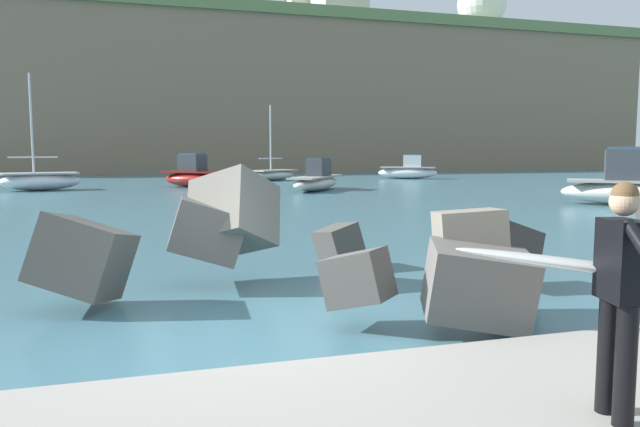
{
  "coord_description": "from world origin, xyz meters",
  "views": [
    {
      "loc": [
        -1.3,
        -7.2,
        2.23
      ],
      "look_at": [
        1.02,
        0.5,
        1.4
      ],
      "focal_mm": 33.65,
      "sensor_mm": 36.0,
      "label": 1
    }
  ],
  "objects_px": {
    "boat_near_left": "(40,180)",
    "station_building_central": "(339,5)",
    "radar_dome": "(482,10)",
    "station_building_west": "(312,19)",
    "boat_mid_right": "(408,171)",
    "boat_near_right": "(197,176)",
    "boat_mid_centre": "(639,187)",
    "boat_mid_left": "(317,180)",
    "boat_near_centre": "(274,174)",
    "surfer_with_board": "(608,279)"
  },
  "relations": [
    {
      "from": "boat_mid_centre",
      "to": "radar_dome",
      "type": "distance_m",
      "value": 74.18
    },
    {
      "from": "surfer_with_board",
      "to": "boat_mid_centre",
      "type": "height_order",
      "value": "boat_mid_centre"
    },
    {
      "from": "boat_mid_centre",
      "to": "station_building_west",
      "type": "relative_size",
      "value": 0.8
    },
    {
      "from": "boat_near_right",
      "to": "station_building_west",
      "type": "relative_size",
      "value": 0.66
    },
    {
      "from": "boat_mid_centre",
      "to": "radar_dome",
      "type": "height_order",
      "value": "radar_dome"
    },
    {
      "from": "boat_near_left",
      "to": "boat_mid_left",
      "type": "distance_m",
      "value": 16.02
    },
    {
      "from": "boat_near_left",
      "to": "station_building_central",
      "type": "xyz_separation_m",
      "value": [
        30.4,
        36.12,
        20.15
      ]
    },
    {
      "from": "boat_mid_left",
      "to": "station_building_west",
      "type": "xyz_separation_m",
      "value": [
        13.43,
        47.56,
        19.72
      ]
    },
    {
      "from": "station_building_central",
      "to": "boat_near_centre",
      "type": "bearing_deg",
      "value": -117.94
    },
    {
      "from": "radar_dome",
      "to": "station_building_west",
      "type": "xyz_separation_m",
      "value": [
        -27.7,
        -2.29,
        -3.59
      ]
    },
    {
      "from": "surfer_with_board",
      "to": "station_building_central",
      "type": "bearing_deg",
      "value": 72.97
    },
    {
      "from": "boat_mid_centre",
      "to": "station_building_central",
      "type": "relative_size",
      "value": 0.87
    },
    {
      "from": "boat_mid_left",
      "to": "station_building_west",
      "type": "bearing_deg",
      "value": 74.23
    },
    {
      "from": "radar_dome",
      "to": "station_building_central",
      "type": "relative_size",
      "value": 1.55
    },
    {
      "from": "boat_near_left",
      "to": "boat_near_centre",
      "type": "bearing_deg",
      "value": 27.84
    },
    {
      "from": "radar_dome",
      "to": "station_building_west",
      "type": "height_order",
      "value": "radar_dome"
    },
    {
      "from": "surfer_with_board",
      "to": "boat_mid_centre",
      "type": "relative_size",
      "value": 0.35
    },
    {
      "from": "boat_near_centre",
      "to": "station_building_central",
      "type": "bearing_deg",
      "value": 62.06
    },
    {
      "from": "boat_near_centre",
      "to": "boat_mid_centre",
      "type": "bearing_deg",
      "value": -69.59
    },
    {
      "from": "station_building_west",
      "to": "boat_mid_right",
      "type": "bearing_deg",
      "value": -93.07
    },
    {
      "from": "boat_mid_right",
      "to": "station_building_west",
      "type": "height_order",
      "value": "station_building_west"
    },
    {
      "from": "boat_mid_left",
      "to": "station_building_central",
      "type": "height_order",
      "value": "station_building_central"
    },
    {
      "from": "boat_near_right",
      "to": "radar_dome",
      "type": "height_order",
      "value": "radar_dome"
    },
    {
      "from": "radar_dome",
      "to": "boat_mid_centre",
      "type": "bearing_deg",
      "value": -116.21
    },
    {
      "from": "boat_near_right",
      "to": "boat_mid_centre",
      "type": "distance_m",
      "value": 24.83
    },
    {
      "from": "boat_mid_left",
      "to": "radar_dome",
      "type": "height_order",
      "value": "radar_dome"
    },
    {
      "from": "surfer_with_board",
      "to": "station_building_west",
      "type": "bearing_deg",
      "value": 75.53
    },
    {
      "from": "surfer_with_board",
      "to": "station_building_west",
      "type": "height_order",
      "value": "station_building_west"
    },
    {
      "from": "boat_mid_left",
      "to": "boat_mid_right",
      "type": "relative_size",
      "value": 1.2
    },
    {
      "from": "station_building_central",
      "to": "boat_near_left",
      "type": "bearing_deg",
      "value": -130.09
    },
    {
      "from": "surfer_with_board",
      "to": "boat_near_centre",
      "type": "bearing_deg",
      "value": 80.94
    },
    {
      "from": "radar_dome",
      "to": "station_building_west",
      "type": "distance_m",
      "value": 28.03
    },
    {
      "from": "boat_near_centre",
      "to": "boat_near_right",
      "type": "xyz_separation_m",
      "value": [
        -6.63,
        -7.53,
        0.22
      ]
    },
    {
      "from": "surfer_with_board",
      "to": "station_building_central",
      "type": "relative_size",
      "value": 0.31
    },
    {
      "from": "boat_near_left",
      "to": "station_building_central",
      "type": "distance_m",
      "value": 51.33
    },
    {
      "from": "surfer_with_board",
      "to": "boat_near_centre",
      "type": "height_order",
      "value": "boat_near_centre"
    },
    {
      "from": "surfer_with_board",
      "to": "boat_near_left",
      "type": "xyz_separation_m",
      "value": [
        -8.84,
        34.31,
        -0.7
      ]
    },
    {
      "from": "boat_near_centre",
      "to": "boat_near_right",
      "type": "bearing_deg",
      "value": -131.38
    },
    {
      "from": "boat_mid_right",
      "to": "station_building_west",
      "type": "distance_m",
      "value": 40.5
    },
    {
      "from": "boat_near_centre",
      "to": "station_building_west",
      "type": "height_order",
      "value": "station_building_west"
    },
    {
      "from": "boat_near_left",
      "to": "radar_dome",
      "type": "bearing_deg",
      "value": 38.72
    },
    {
      "from": "radar_dome",
      "to": "boat_mid_left",
      "type": "bearing_deg",
      "value": -129.53
    },
    {
      "from": "boat_mid_centre",
      "to": "station_building_west",
      "type": "bearing_deg",
      "value": 86.78
    },
    {
      "from": "boat_near_centre",
      "to": "station_building_west",
      "type": "relative_size",
      "value": 0.77
    },
    {
      "from": "radar_dome",
      "to": "station_building_central",
      "type": "bearing_deg",
      "value": -160.62
    },
    {
      "from": "surfer_with_board",
      "to": "boat_mid_left",
      "type": "bearing_deg",
      "value": 77.63
    },
    {
      "from": "surfer_with_board",
      "to": "boat_mid_centre",
      "type": "distance_m",
      "value": 23.27
    },
    {
      "from": "boat_near_left",
      "to": "station_building_central",
      "type": "height_order",
      "value": "station_building_central"
    },
    {
      "from": "surfer_with_board",
      "to": "boat_near_left",
      "type": "bearing_deg",
      "value": 104.44
    },
    {
      "from": "surfer_with_board",
      "to": "radar_dome",
      "type": "relative_size",
      "value": 0.2
    }
  ]
}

